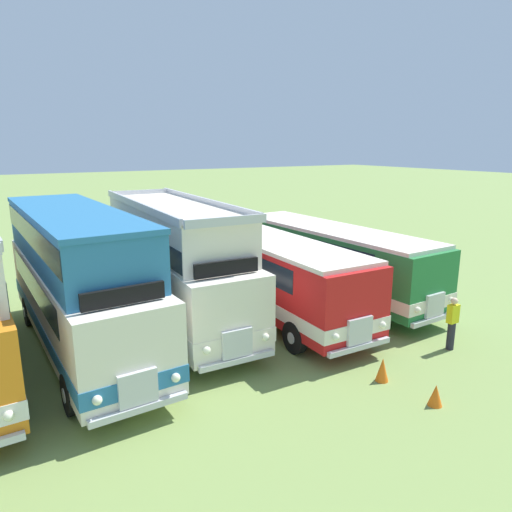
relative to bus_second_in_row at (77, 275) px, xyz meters
name	(u,v)px	position (x,y,z in m)	size (l,w,h in m)	color
ground_plane	(182,326)	(3.44, 0.23, -2.47)	(200.00, 200.00, 0.00)	#7A934C
bus_second_in_row	(77,275)	(0.00, 0.00, 0.00)	(2.94, 10.50, 4.49)	silver
bus_third_in_row	(174,260)	(3.44, 0.71, -0.11)	(2.91, 9.98, 4.52)	silver
bus_fourth_in_row	(264,267)	(6.87, 0.11, -0.71)	(2.80, 11.03, 2.99)	red
bus_fifth_in_row	(329,255)	(10.30, 0.31, -0.72)	(2.92, 10.75, 2.99)	#237538
cone_near_end	(382,370)	(6.67, -6.41, -2.13)	(0.36, 0.36, 0.68)	orange
cone_far_end	(436,395)	(6.90, -8.00, -2.19)	(0.36, 0.36, 0.56)	orange
marshal_person	(452,323)	(10.07, -6.04, -1.58)	(0.36, 0.24, 1.73)	#23232D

